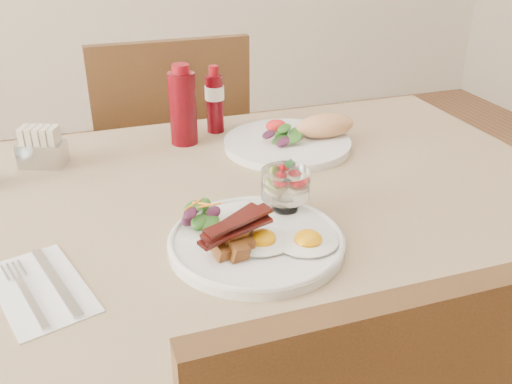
{
  "coord_description": "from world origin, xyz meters",
  "views": [
    {
      "loc": [
        -0.26,
        -0.89,
        1.24
      ],
      "look_at": [
        0.01,
        -0.11,
        0.82
      ],
      "focal_mm": 40.0,
      "sensor_mm": 36.0,
      "label": 1
    }
  ],
  "objects_px": {
    "table": "(233,240)",
    "ketchup_bottle": "(183,107)",
    "hot_sauce_bottle": "(215,100)",
    "main_plate": "(256,243)",
    "sugar_caddy": "(42,149)",
    "chair_far": "(171,169)",
    "second_plate": "(296,138)",
    "fruit_cup": "(285,184)"
  },
  "relations": [
    {
      "from": "table",
      "to": "ketchup_bottle",
      "type": "height_order",
      "value": "ketchup_bottle"
    },
    {
      "from": "table",
      "to": "hot_sauce_bottle",
      "type": "distance_m",
      "value": 0.39
    },
    {
      "from": "main_plate",
      "to": "sugar_caddy",
      "type": "height_order",
      "value": "sugar_caddy"
    },
    {
      "from": "ketchup_bottle",
      "to": "sugar_caddy",
      "type": "bearing_deg",
      "value": -174.45
    },
    {
      "from": "chair_far",
      "to": "second_plate",
      "type": "distance_m",
      "value": 0.56
    },
    {
      "from": "fruit_cup",
      "to": "ketchup_bottle",
      "type": "relative_size",
      "value": 0.48
    },
    {
      "from": "hot_sauce_bottle",
      "to": "table",
      "type": "bearing_deg",
      "value": -100.21
    },
    {
      "from": "table",
      "to": "fruit_cup",
      "type": "height_order",
      "value": "fruit_cup"
    },
    {
      "from": "main_plate",
      "to": "fruit_cup",
      "type": "distance_m",
      "value": 0.12
    },
    {
      "from": "chair_far",
      "to": "sugar_caddy",
      "type": "distance_m",
      "value": 0.57
    },
    {
      "from": "chair_far",
      "to": "hot_sauce_bottle",
      "type": "xyz_separation_m",
      "value": [
        0.06,
        -0.32,
        0.3
      ]
    },
    {
      "from": "main_plate",
      "to": "second_plate",
      "type": "height_order",
      "value": "second_plate"
    },
    {
      "from": "main_plate",
      "to": "ketchup_bottle",
      "type": "bearing_deg",
      "value": 91.47
    },
    {
      "from": "second_plate",
      "to": "hot_sauce_bottle",
      "type": "height_order",
      "value": "hot_sauce_bottle"
    },
    {
      "from": "chair_far",
      "to": "fruit_cup",
      "type": "xyz_separation_m",
      "value": [
        0.07,
        -0.75,
        0.29
      ]
    },
    {
      "from": "ketchup_bottle",
      "to": "second_plate",
      "type": "bearing_deg",
      "value": -23.5
    },
    {
      "from": "chair_far",
      "to": "ketchup_bottle",
      "type": "height_order",
      "value": "ketchup_bottle"
    },
    {
      "from": "main_plate",
      "to": "second_plate",
      "type": "distance_m",
      "value": 0.43
    },
    {
      "from": "table",
      "to": "hot_sauce_bottle",
      "type": "relative_size",
      "value": 8.42
    },
    {
      "from": "table",
      "to": "second_plate",
      "type": "xyz_separation_m",
      "value": [
        0.21,
        0.2,
        0.11
      ]
    },
    {
      "from": "hot_sauce_bottle",
      "to": "sugar_caddy",
      "type": "bearing_deg",
      "value": -168.93
    },
    {
      "from": "hot_sauce_bottle",
      "to": "chair_far",
      "type": "bearing_deg",
      "value": 101.22
    },
    {
      "from": "table",
      "to": "hot_sauce_bottle",
      "type": "height_order",
      "value": "hot_sauce_bottle"
    },
    {
      "from": "second_plate",
      "to": "hot_sauce_bottle",
      "type": "xyz_separation_m",
      "value": [
        -0.15,
        0.15,
        0.06
      ]
    },
    {
      "from": "main_plate",
      "to": "ketchup_bottle",
      "type": "xyz_separation_m",
      "value": [
        -0.01,
        0.47,
        0.08
      ]
    },
    {
      "from": "table",
      "to": "ketchup_bottle",
      "type": "relative_size",
      "value": 7.39
    },
    {
      "from": "main_plate",
      "to": "second_plate",
      "type": "bearing_deg",
      "value": 59.09
    },
    {
      "from": "chair_far",
      "to": "main_plate",
      "type": "bearing_deg",
      "value": -90.73
    },
    {
      "from": "table",
      "to": "chair_far",
      "type": "relative_size",
      "value": 1.43
    },
    {
      "from": "second_plate",
      "to": "chair_far",
      "type": "bearing_deg",
      "value": 114.31
    },
    {
      "from": "second_plate",
      "to": "hot_sauce_bottle",
      "type": "distance_m",
      "value": 0.22
    },
    {
      "from": "chair_far",
      "to": "ketchup_bottle",
      "type": "xyz_separation_m",
      "value": [
        -0.02,
        -0.36,
        0.31
      ]
    },
    {
      "from": "chair_far",
      "to": "main_plate",
      "type": "height_order",
      "value": "chair_far"
    },
    {
      "from": "ketchup_bottle",
      "to": "sugar_caddy",
      "type": "xyz_separation_m",
      "value": [
        -0.3,
        -0.03,
        -0.05
      ]
    },
    {
      "from": "main_plate",
      "to": "sugar_caddy",
      "type": "bearing_deg",
      "value": 125.75
    },
    {
      "from": "second_plate",
      "to": "sugar_caddy",
      "type": "bearing_deg",
      "value": 172.41
    },
    {
      "from": "chair_far",
      "to": "ketchup_bottle",
      "type": "bearing_deg",
      "value": -93.57
    },
    {
      "from": "chair_far",
      "to": "second_plate",
      "type": "xyz_separation_m",
      "value": [
        0.21,
        -0.46,
        0.25
      ]
    },
    {
      "from": "main_plate",
      "to": "chair_far",
      "type": "bearing_deg",
      "value": 89.27
    },
    {
      "from": "fruit_cup",
      "to": "sugar_caddy",
      "type": "relative_size",
      "value": 0.82
    },
    {
      "from": "hot_sauce_bottle",
      "to": "sugar_caddy",
      "type": "height_order",
      "value": "hot_sauce_bottle"
    },
    {
      "from": "ketchup_bottle",
      "to": "hot_sauce_bottle",
      "type": "xyz_separation_m",
      "value": [
        0.09,
        0.05,
        -0.01
      ]
    }
  ]
}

